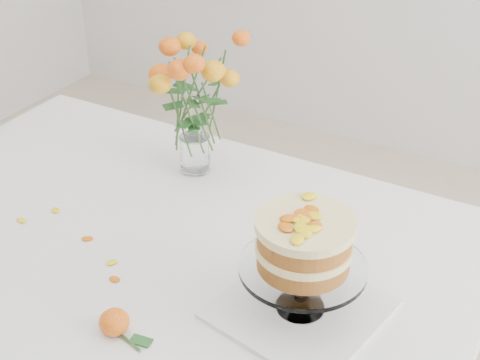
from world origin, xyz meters
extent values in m
cube|color=tan|center=(0.00, 0.00, 0.73)|extent=(1.40, 0.90, 0.04)
cylinder|color=tan|center=(-0.62, 0.37, 0.35)|extent=(0.06, 0.06, 0.71)
cylinder|color=tan|center=(0.62, 0.37, 0.35)|extent=(0.06, 0.06, 0.71)
cube|color=white|center=(0.00, 0.00, 0.75)|extent=(1.42, 0.92, 0.01)
cube|color=white|center=(0.00, 0.46, 0.65)|extent=(1.42, 0.01, 0.20)
cube|color=white|center=(0.39, -0.08, 0.76)|extent=(0.34, 0.34, 0.01)
cylinder|color=white|center=(0.39, -0.08, 0.82)|extent=(0.02, 0.02, 0.08)
cylinder|color=white|center=(0.39, -0.08, 0.87)|extent=(0.24, 0.24, 0.01)
cylinder|color=olive|center=(0.39, -0.08, 0.89)|extent=(0.21, 0.21, 0.03)
cylinder|color=#FFF2A4|center=(0.39, -0.08, 0.91)|extent=(0.22, 0.22, 0.02)
cylinder|color=olive|center=(0.39, -0.08, 0.94)|extent=(0.21, 0.21, 0.03)
cylinder|color=#FFF2A4|center=(0.39, -0.08, 0.96)|extent=(0.22, 0.22, 0.02)
cylinder|color=white|center=(-0.07, 0.27, 0.76)|extent=(0.06, 0.06, 0.01)
cylinder|color=white|center=(-0.07, 0.27, 0.81)|extent=(0.08, 0.08, 0.09)
ellipsoid|color=red|center=(0.11, -0.30, 0.78)|extent=(0.06, 0.06, 0.05)
cylinder|color=#2D5421|center=(0.15, -0.31, 0.76)|extent=(0.07, 0.02, 0.01)
ellipsoid|color=yellow|center=(-0.12, -0.10, 0.76)|extent=(0.03, 0.02, 0.00)
ellipsoid|color=yellow|center=(-0.02, -0.14, 0.76)|extent=(0.03, 0.02, 0.00)
ellipsoid|color=yellow|center=(0.02, -0.18, 0.76)|extent=(0.03, 0.02, 0.00)
ellipsoid|color=yellow|center=(-0.26, -0.05, 0.76)|extent=(0.03, 0.02, 0.00)
ellipsoid|color=yellow|center=(-0.30, -0.12, 0.76)|extent=(0.03, 0.02, 0.00)
camera|label=1|loc=(0.76, -0.97, 1.65)|focal=50.00mm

